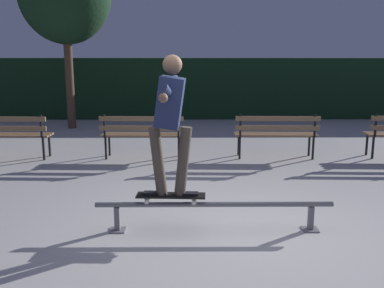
{
  "coord_description": "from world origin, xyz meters",
  "views": [
    {
      "loc": [
        -0.3,
        -4.66,
        1.98
      ],
      "look_at": [
        -0.25,
        0.81,
        0.85
      ],
      "focal_mm": 40.43,
      "sensor_mm": 36.0,
      "label": 1
    }
  ],
  "objects_px": {
    "skateboarder": "(170,114)",
    "park_bench_right_center": "(276,131)",
    "grind_rail": "(214,208)",
    "park_bench_leftmost": "(8,132)",
    "skateboard": "(171,196)",
    "park_bench_left_center": "(142,131)"
  },
  "relations": [
    {
      "from": "skateboarder",
      "to": "park_bench_right_center",
      "type": "xyz_separation_m",
      "value": [
        1.9,
        3.53,
        -0.81
      ]
    },
    {
      "from": "grind_rail",
      "to": "park_bench_leftmost",
      "type": "bearing_deg",
      "value": 136.86
    },
    {
      "from": "grind_rail",
      "to": "skateboard",
      "type": "height_order",
      "value": "skateboard"
    },
    {
      "from": "skateboarder",
      "to": "park_bench_leftmost",
      "type": "distance_m",
      "value": 4.88
    },
    {
      "from": "park_bench_right_center",
      "to": "park_bench_left_center",
      "type": "bearing_deg",
      "value": 180.0
    },
    {
      "from": "park_bench_right_center",
      "to": "skateboard",
      "type": "bearing_deg",
      "value": -118.33
    },
    {
      "from": "park_bench_left_center",
      "to": "park_bench_leftmost",
      "type": "bearing_deg",
      "value": 180.0
    },
    {
      "from": "park_bench_leftmost",
      "to": "park_bench_left_center",
      "type": "relative_size",
      "value": 1.0
    },
    {
      "from": "grind_rail",
      "to": "skateboard",
      "type": "distance_m",
      "value": 0.52
    },
    {
      "from": "park_bench_leftmost",
      "to": "park_bench_left_center",
      "type": "distance_m",
      "value": 2.59
    },
    {
      "from": "skateboard",
      "to": "park_bench_right_center",
      "type": "relative_size",
      "value": 0.49
    },
    {
      "from": "park_bench_leftmost",
      "to": "park_bench_right_center",
      "type": "bearing_deg",
      "value": 0.0
    },
    {
      "from": "skateboarder",
      "to": "park_bench_leftmost",
      "type": "relative_size",
      "value": 0.97
    },
    {
      "from": "skateboard",
      "to": "park_bench_left_center",
      "type": "relative_size",
      "value": 0.49
    },
    {
      "from": "skateboard",
      "to": "park_bench_left_center",
      "type": "distance_m",
      "value": 3.59
    },
    {
      "from": "grind_rail",
      "to": "park_bench_left_center",
      "type": "height_order",
      "value": "park_bench_left_center"
    },
    {
      "from": "grind_rail",
      "to": "park_bench_right_center",
      "type": "height_order",
      "value": "park_bench_right_center"
    },
    {
      "from": "skateboard",
      "to": "skateboarder",
      "type": "distance_m",
      "value": 0.94
    },
    {
      "from": "grind_rail",
      "to": "park_bench_right_center",
      "type": "relative_size",
      "value": 1.68
    },
    {
      "from": "skateboard",
      "to": "park_bench_right_center",
      "type": "distance_m",
      "value": 4.01
    },
    {
      "from": "park_bench_left_center",
      "to": "park_bench_right_center",
      "type": "height_order",
      "value": "same"
    },
    {
      "from": "skateboard",
      "to": "park_bench_left_center",
      "type": "bearing_deg",
      "value": 100.99
    }
  ]
}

